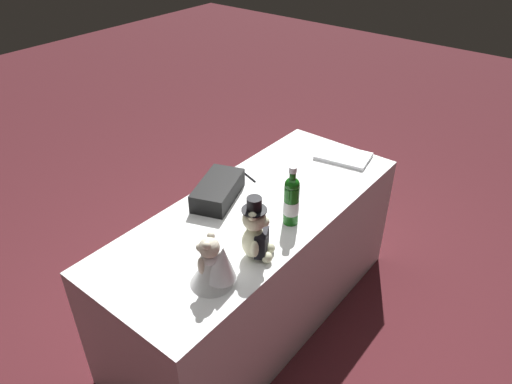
{
  "coord_description": "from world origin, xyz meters",
  "views": [
    {
      "loc": [
        -1.51,
        -1.21,
        2.14
      ],
      "look_at": [
        0.0,
        0.0,
        0.85
      ],
      "focal_mm": 33.06,
      "sensor_mm": 36.0,
      "label": 1
    }
  ],
  "objects_px": {
    "teddy_bear_groom": "(256,233)",
    "champagne_bottle": "(291,200)",
    "signing_pen": "(247,175)",
    "guestbook": "(343,156)",
    "teddy_bear_bride": "(214,264)",
    "gift_case_black": "(218,190)"
  },
  "relations": [
    {
      "from": "teddy_bear_bride",
      "to": "guestbook",
      "type": "bearing_deg",
      "value": 5.29
    },
    {
      "from": "teddy_bear_bride",
      "to": "guestbook",
      "type": "height_order",
      "value": "teddy_bear_bride"
    },
    {
      "from": "teddy_bear_bride",
      "to": "champagne_bottle",
      "type": "relative_size",
      "value": 0.77
    },
    {
      "from": "gift_case_black",
      "to": "guestbook",
      "type": "xyz_separation_m",
      "value": [
        0.78,
        -0.29,
        -0.04
      ]
    },
    {
      "from": "champagne_bottle",
      "to": "signing_pen",
      "type": "distance_m",
      "value": 0.49
    },
    {
      "from": "champagne_bottle",
      "to": "guestbook",
      "type": "bearing_deg",
      "value": 9.51
    },
    {
      "from": "teddy_bear_bride",
      "to": "gift_case_black",
      "type": "height_order",
      "value": "teddy_bear_bride"
    },
    {
      "from": "teddy_bear_bride",
      "to": "signing_pen",
      "type": "bearing_deg",
      "value": 30.43
    },
    {
      "from": "champagne_bottle",
      "to": "guestbook",
      "type": "distance_m",
      "value": 0.74
    },
    {
      "from": "champagne_bottle",
      "to": "gift_case_black",
      "type": "height_order",
      "value": "champagne_bottle"
    },
    {
      "from": "teddy_bear_groom",
      "to": "signing_pen",
      "type": "xyz_separation_m",
      "value": [
        0.49,
        0.45,
        -0.12
      ]
    },
    {
      "from": "signing_pen",
      "to": "guestbook",
      "type": "distance_m",
      "value": 0.61
    },
    {
      "from": "teddy_bear_groom",
      "to": "guestbook",
      "type": "xyz_separation_m",
      "value": [
        1.01,
        0.14,
        -0.11
      ]
    },
    {
      "from": "teddy_bear_groom",
      "to": "guestbook",
      "type": "relative_size",
      "value": 1.0
    },
    {
      "from": "signing_pen",
      "to": "guestbook",
      "type": "bearing_deg",
      "value": -31.14
    },
    {
      "from": "teddy_bear_groom",
      "to": "guestbook",
      "type": "bearing_deg",
      "value": 8.0
    },
    {
      "from": "signing_pen",
      "to": "guestbook",
      "type": "height_order",
      "value": "guestbook"
    },
    {
      "from": "teddy_bear_groom",
      "to": "teddy_bear_bride",
      "type": "distance_m",
      "value": 0.24
    },
    {
      "from": "signing_pen",
      "to": "teddy_bear_groom",
      "type": "bearing_deg",
      "value": -137.13
    },
    {
      "from": "teddy_bear_bride",
      "to": "gift_case_black",
      "type": "relative_size",
      "value": 0.63
    },
    {
      "from": "teddy_bear_groom",
      "to": "champagne_bottle",
      "type": "xyz_separation_m",
      "value": [
        0.29,
        0.02,
        0.01
      ]
    },
    {
      "from": "teddy_bear_groom",
      "to": "teddy_bear_bride",
      "type": "bearing_deg",
      "value": 173.74
    }
  ]
}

